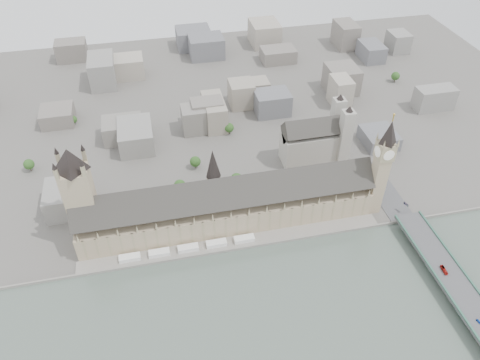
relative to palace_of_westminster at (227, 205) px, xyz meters
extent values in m
plane|color=#595651|center=(0.00, -19.70, -22.71)|extent=(900.00, 900.00, 0.00)
cube|color=slate|center=(0.00, -34.70, -21.21)|extent=(600.00, 1.50, 3.00)
cube|color=slate|center=(0.00, -27.20, -21.71)|extent=(270.00, 15.00, 2.00)
cube|color=white|center=(-90.00, -26.70, -18.71)|extent=(18.00, 7.00, 4.00)
cube|color=white|center=(-65.00, -26.70, -18.71)|extent=(18.00, 7.00, 4.00)
cube|color=white|center=(-40.00, -26.70, -18.71)|extent=(18.00, 7.00, 4.00)
cube|color=white|center=(-15.00, -26.70, -18.71)|extent=(18.00, 7.00, 4.00)
cube|color=white|center=(10.00, -26.70, -18.71)|extent=(18.00, 7.00, 4.00)
cube|color=tan|center=(0.00, 0.30, -10.21)|extent=(265.00, 40.00, 25.00)
cube|color=#322F2C|center=(0.00, 0.30, 12.37)|extent=(265.00, 40.73, 40.73)
cube|color=tan|center=(138.00, -11.70, 8.29)|extent=(12.00, 12.00, 62.00)
cube|color=gray|center=(138.00, -11.70, 47.29)|extent=(14.00, 14.00, 16.00)
cylinder|color=white|center=(145.20, -11.70, 47.29)|extent=(0.60, 10.00, 10.00)
cylinder|color=white|center=(130.80, -11.70, 47.29)|extent=(0.60, 10.00, 10.00)
cylinder|color=white|center=(138.00, -4.50, 47.29)|extent=(10.00, 0.60, 10.00)
cylinder|color=white|center=(138.00, -18.90, 47.29)|extent=(10.00, 0.60, 10.00)
cone|color=black|center=(138.00, -11.70, 66.29)|extent=(17.00, 17.00, 22.00)
cylinder|color=#ECB645|center=(138.00, -11.70, 80.29)|extent=(1.00, 1.00, 6.00)
sphere|color=#ECB645|center=(138.00, -11.70, 83.79)|extent=(2.00, 2.00, 2.00)
cone|color=gray|center=(144.50, -5.20, 59.29)|extent=(2.40, 2.40, 8.00)
cone|color=gray|center=(131.50, -5.20, 59.29)|extent=(2.40, 2.40, 8.00)
cone|color=gray|center=(144.50, -18.20, 59.29)|extent=(2.40, 2.40, 8.00)
cone|color=gray|center=(131.50, -18.20, 59.29)|extent=(2.40, 2.40, 8.00)
cube|color=tan|center=(-122.00, 6.30, 17.29)|extent=(23.00, 23.00, 80.00)
cone|color=black|center=(-122.00, 6.30, 67.29)|extent=(30.00, 30.00, 20.00)
cylinder|color=gray|center=(-10.00, 6.30, 20.29)|extent=(12.00, 12.00, 20.00)
cone|color=black|center=(-10.00, 6.30, 44.29)|extent=(13.00, 13.00, 28.00)
cube|color=#474749|center=(162.00, -107.20, -17.58)|extent=(25.00, 325.00, 10.25)
cube|color=gray|center=(105.00, 75.30, -5.71)|extent=(60.00, 28.00, 34.00)
cube|color=#322F2C|center=(105.00, 75.30, 16.29)|extent=(60.00, 28.28, 28.28)
cube|color=gray|center=(137.00, 87.30, 9.29)|extent=(12.00, 12.00, 64.00)
cube|color=gray|center=(137.00, 63.30, 9.29)|extent=(12.00, 12.00, 64.00)
imported|color=#B31B14|center=(158.78, -101.31, -11.15)|extent=(2.76, 9.50, 2.61)
imported|color=#1B4EB5|center=(158.32, -149.42, -11.77)|extent=(2.33, 4.26, 1.37)
imported|color=gray|center=(166.68, -23.15, -11.63)|extent=(4.15, 6.12, 1.64)
camera|label=1|loc=(-54.46, -301.31, 288.44)|focal=35.00mm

